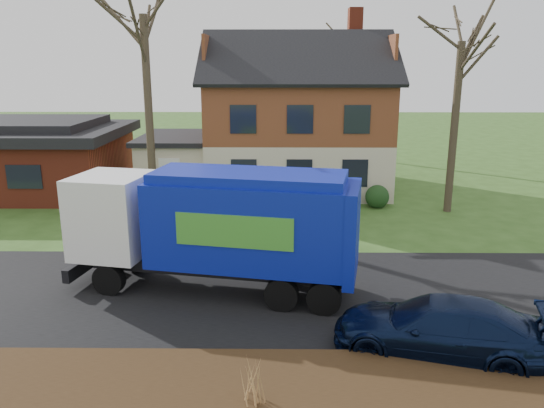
{
  "coord_description": "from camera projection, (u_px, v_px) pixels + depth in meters",
  "views": [
    {
      "loc": [
        0.99,
        -14.12,
        6.45
      ],
      "look_at": [
        0.8,
        2.5,
        2.04
      ],
      "focal_mm": 35.0,
      "sensor_mm": 36.0,
      "label": 1
    }
  ],
  "objects": [
    {
      "name": "ground",
      "position": [
        243.0,
        294.0,
        15.31
      ],
      "size": [
        120.0,
        120.0,
        0.0
      ],
      "primitive_type": "plane",
      "color": "#2F4F1A",
      "rests_on": "ground"
    },
    {
      "name": "road",
      "position": [
        243.0,
        294.0,
        15.31
      ],
      "size": [
        80.0,
        7.0,
        0.02
      ],
      "primitive_type": "cube",
      "color": "black",
      "rests_on": "ground"
    },
    {
      "name": "mulch_verge",
      "position": [
        226.0,
        403.0,
        10.15
      ],
      "size": [
        80.0,
        3.5,
        0.3
      ],
      "primitive_type": "cube",
      "color": "black",
      "rests_on": "ground"
    },
    {
      "name": "main_house",
      "position": [
        287.0,
        112.0,
        27.71
      ],
      "size": [
        12.95,
        8.95,
        9.26
      ],
      "color": "beige",
      "rests_on": "ground"
    },
    {
      "name": "ranch_house",
      "position": [
        28.0,
        156.0,
        27.54
      ],
      "size": [
        9.8,
        8.2,
        3.7
      ],
      "color": "maroon",
      "rests_on": "ground"
    },
    {
      "name": "garbage_truck",
      "position": [
        219.0,
        223.0,
        15.07
      ],
      "size": [
        8.63,
        3.81,
        3.58
      ],
      "rotation": [
        0.0,
        0.0,
        -0.19
      ],
      "color": "black",
      "rests_on": "ground"
    },
    {
      "name": "silver_sedan",
      "position": [
        234.0,
        224.0,
        19.46
      ],
      "size": [
        4.79,
        2.44,
        1.51
      ],
      "primitive_type": "imported",
      "rotation": [
        0.0,
        0.0,
        1.76
      ],
      "color": "#94969B",
      "rests_on": "ground"
    },
    {
      "name": "navy_wagon",
      "position": [
        439.0,
        328.0,
        11.94
      ],
      "size": [
        5.04,
        3.1,
        1.36
      ],
      "primitive_type": "imported",
      "rotation": [
        0.0,
        0.0,
        -1.84
      ],
      "color": "black",
      "rests_on": "ground"
    },
    {
      "name": "tree_front_east",
      "position": [
        465.0,
        11.0,
        21.77
      ],
      "size": [
        3.79,
        3.79,
        10.53
      ],
      "color": "#403526",
      "rests_on": "ground"
    },
    {
      "name": "tree_back",
      "position": [
        357.0,
        30.0,
        35.42
      ],
      "size": [
        3.27,
        3.27,
        10.34
      ],
      "color": "#473B2A",
      "rests_on": "ground"
    },
    {
      "name": "grass_clump_mid",
      "position": [
        253.0,
        378.0,
        9.88
      ],
      "size": [
        0.33,
        0.27,
        0.93
      ],
      "color": "#AC804C",
      "rests_on": "mulch_verge"
    }
  ]
}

